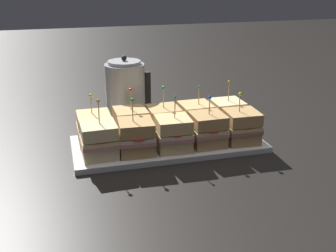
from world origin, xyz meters
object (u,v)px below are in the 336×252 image
(sandwich_front_center, at_px, (174,134))
(sandwich_front_far_right, at_px, (241,127))
(sandwich_back_center, at_px, (164,121))
(sandwich_back_far_right, at_px, (227,115))
(sandwich_back_left, at_px, (131,124))
(serving_platter, at_px, (168,144))
(sandwich_back_far_left, at_px, (94,128))
(sandwich_front_left, at_px, (136,137))
(sandwich_front_right, at_px, (208,130))
(kettle_steel, at_px, (126,93))
(sandwich_back_right, at_px, (196,118))
(sandwich_front_far_left, at_px, (99,140))

(sandwich_front_center, height_order, sandwich_front_far_right, sandwich_front_center)
(sandwich_front_center, bearing_deg, sandwich_back_center, 90.16)
(sandwich_back_center, xyz_separation_m, sandwich_back_far_right, (0.23, -0.00, 0.00))
(sandwich_front_center, relative_size, sandwich_back_left, 0.99)
(serving_platter, height_order, sandwich_back_center, sandwich_back_center)
(sandwich_back_far_left, distance_m, sandwich_back_center, 0.24)
(sandwich_front_left, bearing_deg, sandwich_front_right, 0.49)
(sandwich_front_left, bearing_deg, sandwich_back_far_left, 134.97)
(sandwich_front_far_right, bearing_deg, sandwich_front_left, 179.85)
(sandwich_front_right, xyz_separation_m, kettle_steel, (-0.21, 0.32, 0.05))
(sandwich_front_right, relative_size, sandwich_back_right, 0.97)
(sandwich_back_far_right, bearing_deg, sandwich_back_far_left, -179.81)
(sandwich_front_far_right, height_order, sandwich_back_right, same)
(sandwich_back_far_left, distance_m, sandwich_back_far_right, 0.47)
(sandwich_front_far_left, height_order, sandwich_back_right, sandwich_front_far_left)
(serving_platter, xyz_separation_m, sandwich_front_center, (0.00, -0.06, 0.06))
(sandwich_back_center, height_order, kettle_steel, kettle_steel)
(sandwich_front_far_left, bearing_deg, serving_platter, 13.58)
(sandwich_front_far_left, height_order, kettle_steel, kettle_steel)
(sandwich_front_far_left, height_order, sandwich_front_right, sandwich_front_far_left)
(sandwich_back_center, bearing_deg, sandwich_front_far_left, -153.45)
(sandwich_front_right, distance_m, sandwich_back_far_right, 0.16)
(sandwich_front_right, distance_m, sandwich_front_far_right, 0.12)
(sandwich_back_left, xyz_separation_m, sandwich_back_right, (0.23, 0.00, -0.00))
(sandwich_front_far_right, height_order, sandwich_back_far_left, sandwich_front_far_right)
(sandwich_front_right, height_order, sandwich_back_center, sandwich_back_center)
(sandwich_back_far_left, relative_size, sandwich_back_far_right, 0.94)
(sandwich_front_left, relative_size, sandwich_back_left, 1.00)
(sandwich_back_far_left, relative_size, sandwich_back_right, 0.98)
(sandwich_back_left, relative_size, kettle_steel, 0.68)
(sandwich_front_right, distance_m, sandwich_back_center, 0.16)
(serving_platter, bearing_deg, sandwich_front_right, -26.09)
(serving_platter, xyz_separation_m, sandwich_back_far_right, (0.23, 0.06, 0.06))
(sandwich_back_left, distance_m, kettle_steel, 0.22)
(sandwich_front_left, distance_m, sandwich_front_right, 0.23)
(sandwich_front_left, bearing_deg, sandwich_front_far_left, 178.30)
(serving_platter, relative_size, sandwich_front_far_right, 3.68)
(sandwich_front_far_right, relative_size, sandwich_back_far_right, 0.95)
(serving_platter, height_order, sandwich_back_far_left, sandwich_back_far_left)
(sandwich_front_far_left, distance_m, sandwich_back_far_left, 0.11)
(sandwich_front_right, bearing_deg, sandwich_back_left, 153.97)
(sandwich_back_right, bearing_deg, sandwich_front_far_right, -44.13)
(serving_platter, height_order, sandwich_front_center, sandwich_front_center)
(sandwich_back_far_left, xyz_separation_m, kettle_steel, (0.14, 0.21, 0.05))
(serving_platter, height_order, sandwich_back_left, sandwich_back_left)
(sandwich_back_right, bearing_deg, sandwich_front_far_left, -162.05)
(sandwich_front_right, xyz_separation_m, sandwich_back_far_left, (-0.35, 0.11, -0.00))
(sandwich_back_far_left, xyz_separation_m, sandwich_back_right, (0.35, -0.00, 0.00))
(sandwich_front_center, distance_m, sandwich_front_right, 0.11)
(sandwich_front_far_right, bearing_deg, sandwich_back_center, 152.53)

